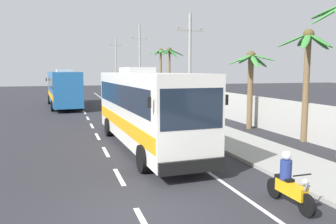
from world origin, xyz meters
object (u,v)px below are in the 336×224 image
(palm_farthest, at_px, (251,75))
(coach_bus_foreground, at_px, (144,106))
(palm_third, at_px, (161,61))
(motorcycle_beside_bus, at_px, (289,184))
(pedestrian_near_kerb, at_px, (176,108))
(palm_nearest, at_px, (307,65))
(pedestrian_midwalk, at_px, (154,100))
(palm_second, at_px, (169,62))
(utility_pole_far, at_px, (140,60))
(utility_pole_distant, at_px, (116,63))
(utility_pole_mid, at_px, (190,63))
(coach_bus_far_lane, at_px, (64,88))
(pedestrian_far_walk, at_px, (172,101))

(palm_farthest, bearing_deg, coach_bus_foreground, -158.11)
(palm_third, height_order, palm_farthest, palm_third)
(motorcycle_beside_bus, distance_m, pedestrian_near_kerb, 15.70)
(palm_third, bearing_deg, palm_nearest, -90.71)
(palm_nearest, distance_m, palm_third, 28.48)
(pedestrian_midwalk, distance_m, palm_third, 15.11)
(palm_nearest, xyz_separation_m, palm_second, (0.10, 23.94, 0.70))
(pedestrian_midwalk, relative_size, palm_second, 0.28)
(coach_bus_foreground, relative_size, palm_third, 1.75)
(coach_bus_foreground, distance_m, utility_pole_far, 31.29)
(palm_farthest, bearing_deg, palm_third, 87.62)
(utility_pole_far, height_order, utility_pole_distant, utility_pole_distant)
(pedestrian_near_kerb, xyz_separation_m, utility_pole_mid, (2.30, 3.21, 3.41))
(palm_second, bearing_deg, utility_pole_mid, -99.74)
(coach_bus_foreground, height_order, palm_farthest, palm_farthest)
(coach_bus_far_lane, height_order, utility_pole_far, utility_pole_far)
(coach_bus_far_lane, bearing_deg, pedestrian_midwalk, -41.97)
(pedestrian_midwalk, height_order, palm_farthest, palm_farthest)
(pedestrian_midwalk, bearing_deg, utility_pole_distant, -3.30)
(motorcycle_beside_bus, bearing_deg, utility_pole_mid, 77.18)
(palm_second, bearing_deg, coach_bus_foreground, -110.54)
(palm_nearest, height_order, palm_farthest, palm_nearest)
(pedestrian_far_walk, bearing_deg, utility_pole_mid, -30.70)
(palm_second, distance_m, palm_farthest, 19.59)
(coach_bus_foreground, distance_m, palm_farthest, 8.46)
(pedestrian_near_kerb, bearing_deg, utility_pole_far, -104.01)
(palm_second, bearing_deg, utility_pole_distant, 94.40)
(palm_nearest, relative_size, palm_farthest, 1.18)
(palm_nearest, bearing_deg, utility_pole_mid, 99.66)
(motorcycle_beside_bus, relative_size, palm_nearest, 0.33)
(palm_second, bearing_deg, pedestrian_near_kerb, -105.92)
(coach_bus_far_lane, height_order, pedestrian_far_walk, coach_bus_far_lane)
(coach_bus_far_lane, distance_m, utility_pole_distant, 31.88)
(pedestrian_far_walk, bearing_deg, pedestrian_midwalk, -144.26)
(utility_pole_far, distance_m, palm_nearest, 31.79)
(utility_pole_mid, bearing_deg, coach_bus_foreground, -121.45)
(pedestrian_far_walk, distance_m, palm_third, 14.96)
(utility_pole_far, relative_size, palm_farthest, 2.01)
(coach_bus_far_lane, xyz_separation_m, motorcycle_beside_bus, (5.83, -28.67, -1.40))
(palm_third, bearing_deg, pedestrian_midwalk, -108.72)
(pedestrian_near_kerb, xyz_separation_m, palm_nearest, (4.30, -8.53, 3.05))
(pedestrian_far_walk, xyz_separation_m, utility_pole_mid, (0.66, -2.62, 3.38))
(coach_bus_foreground, height_order, palm_third, palm_third)
(pedestrian_midwalk, bearing_deg, coach_bus_far_lane, 48.26)
(utility_pole_distant, distance_m, palm_nearest, 51.75)
(coach_bus_far_lane, bearing_deg, motorcycle_beside_bus, -78.50)
(pedestrian_midwalk, xyz_separation_m, utility_pole_mid, (2.34, -2.90, 3.31))
(coach_bus_foreground, bearing_deg, palm_nearest, -8.79)
(utility_pole_far, bearing_deg, pedestrian_far_walk, -92.92)
(pedestrian_midwalk, height_order, utility_pole_far, utility_pole_far)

